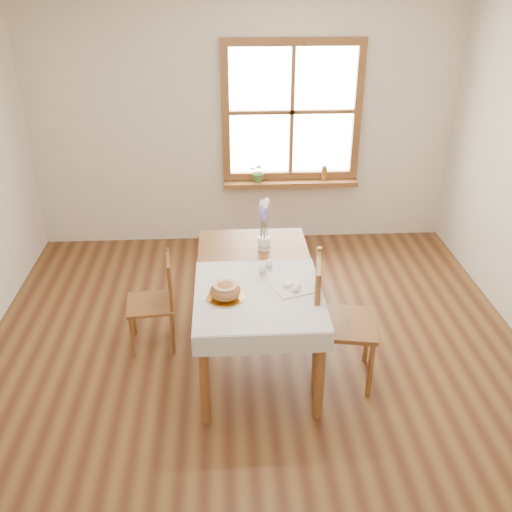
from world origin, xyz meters
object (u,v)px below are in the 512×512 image
at_px(flower_vase, 264,244).
at_px(bread_plate, 226,298).
at_px(chair_right, 344,322).
at_px(chair_left, 150,302).
at_px(dining_table, 256,283).

bearing_deg(flower_vase, bread_plate, -113.33).
relative_size(chair_right, flower_vase, 9.21).
height_order(chair_left, chair_right, chair_right).
bearing_deg(dining_table, chair_right, -26.53).
bearing_deg(chair_right, dining_table, 73.29).
bearing_deg(bread_plate, dining_table, 57.07).
bearing_deg(bread_plate, chair_left, 137.78).
distance_m(chair_right, flower_vase, 0.94).
height_order(chair_left, flower_vase, flower_vase).
height_order(chair_left, bread_plate, chair_left).
height_order(dining_table, chair_left, chair_left).
relative_size(bread_plate, flower_vase, 2.34).
bearing_deg(chair_right, bread_plate, 102.80).
height_order(dining_table, bread_plate, bread_plate).
bearing_deg(dining_table, bread_plate, -122.93).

